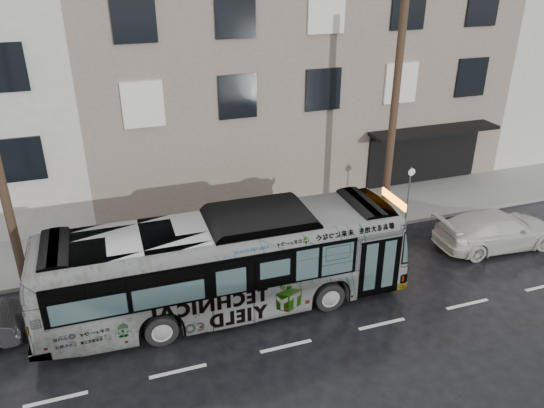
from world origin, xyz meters
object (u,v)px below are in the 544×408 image
Objects in this scene: sign_post at (408,194)px; white_sedan at (497,230)px; bus at (225,264)px; utility_pole_front at (393,120)px.

sign_post is 3.71m from white_sedan.
bus is 2.37× the size of white_sedan.
bus is (-7.65, -3.33, -3.01)m from utility_pole_front.
sign_post is 0.48× the size of white_sedan.
white_sedan is at bearing -40.72° from utility_pole_front.
bus is 11.05m from white_sedan.
utility_pole_front is 8.87m from bus.
white_sedan is at bearing -52.04° from sign_post.
bus is at bearing 95.41° from white_sedan.
sign_post is 0.20× the size of bus.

